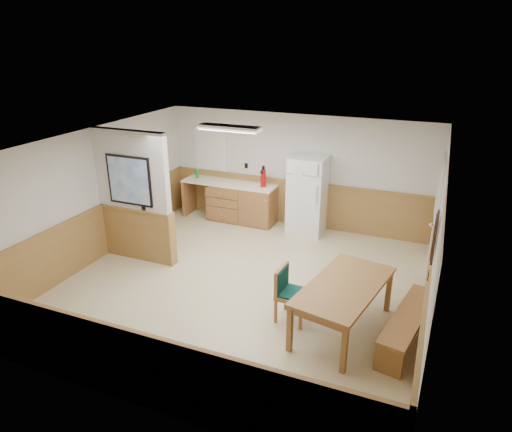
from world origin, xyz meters
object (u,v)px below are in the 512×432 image
at_px(refrigerator, 307,195).
at_px(dining_chair, 288,289).
at_px(fire_extinguisher, 263,178).
at_px(dining_table, 344,290).
at_px(soap_bottle, 197,174).
at_px(dining_bench, 409,320).

bearing_deg(refrigerator, dining_chair, -78.49).
distance_m(refrigerator, fire_extinguisher, 1.07).
bearing_deg(dining_table, soap_bottle, 153.03).
bearing_deg(dining_bench, soap_bottle, 158.82).
bearing_deg(fire_extinguisher, dining_table, -68.43).
distance_m(refrigerator, dining_bench, 4.02).
xyz_separation_m(refrigerator, dining_bench, (2.42, -3.16, -0.50)).
bearing_deg(dining_bench, refrigerator, 138.56).
distance_m(dining_bench, dining_chair, 1.76).
distance_m(dining_bench, soap_bottle, 6.11).
bearing_deg(soap_bottle, dining_table, -38.22).
bearing_deg(fire_extinguisher, soap_bottle, 163.28).
height_order(refrigerator, dining_table, refrigerator).
distance_m(dining_table, soap_bottle, 5.38).
height_order(dining_table, soap_bottle, soap_bottle).
relative_size(refrigerator, dining_table, 0.86).
bearing_deg(dining_bench, fire_extinguisher, 148.13).
height_order(dining_table, fire_extinguisher, fire_extinguisher).
xyz_separation_m(dining_table, soap_bottle, (-4.22, 3.32, 0.35)).
relative_size(refrigerator, dining_chair, 2.00).
relative_size(dining_table, dining_chair, 2.31).
height_order(dining_bench, dining_chair, dining_chair).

